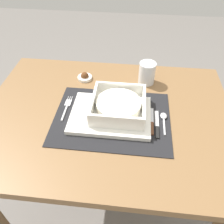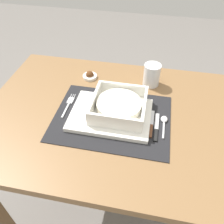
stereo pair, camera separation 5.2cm
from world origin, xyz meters
The scene contains 11 objects.
ground_plane centered at (0.00, 0.00, 0.00)m, with size 6.00×6.00×0.00m, color slate.
dining_table centered at (0.00, 0.00, 0.64)m, with size 0.93×0.69×0.75m.
placemat centered at (0.02, -0.02, 0.75)m, with size 0.42×0.31×0.00m, color black.
serving_plate centered at (0.02, -0.02, 0.76)m, with size 0.29×0.21×0.02m, color white.
porridge_bowl centered at (0.04, 0.00, 0.79)m, with size 0.19×0.19×0.06m.
fork centered at (-0.15, 0.02, 0.76)m, with size 0.02×0.14×0.00m.
spoon centered at (0.21, -0.01, 0.76)m, with size 0.02×0.11×0.01m.
butter_knife centered at (0.18, -0.05, 0.76)m, with size 0.01×0.13×0.01m.
bread_knife centered at (0.17, -0.04, 0.76)m, with size 0.01×0.13×0.01m.
drinking_glass centered at (0.14, 0.21, 0.80)m, with size 0.07×0.07×0.09m.
condiment_saucer centered at (-0.12, 0.21, 0.76)m, with size 0.06×0.06×0.03m.
Camera 2 is at (0.14, -0.61, 1.35)m, focal length 37.42 mm.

